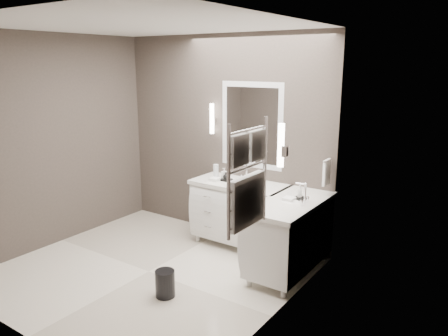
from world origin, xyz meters
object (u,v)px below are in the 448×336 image
Objects in this scene: vanity_back at (240,210)px; vanity_right at (290,232)px; towel_ladder at (247,183)px; waste_bin at (165,284)px.

vanity_right is at bearing -20.38° from vanity_back.
vanity_back is 2.16m from towel_ladder.
towel_ladder is at bearing -80.16° from vanity_right.
vanity_right is at bearing 99.84° from towel_ladder.
vanity_back is 1.56m from waste_bin.
vanity_back is 0.93m from vanity_right.
waste_bin is at bearing -123.87° from vanity_right.
towel_ladder is 1.62m from waste_bin.
vanity_right is 4.42× the size of waste_bin.
vanity_right is (0.88, -0.33, 0.00)m from vanity_back.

